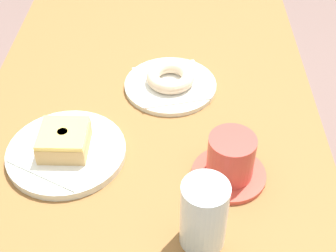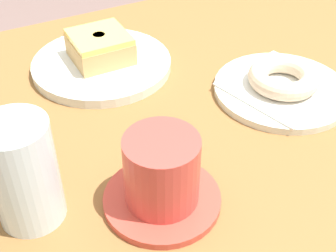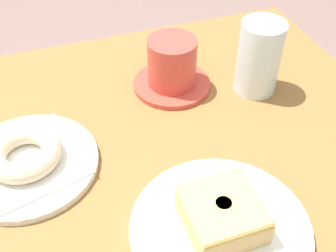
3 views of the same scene
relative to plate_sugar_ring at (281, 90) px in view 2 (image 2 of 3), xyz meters
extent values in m
cube|color=brown|center=(-0.07, 0.04, -0.03)|extent=(1.04, 0.72, 0.05)
cylinder|color=brown|center=(0.36, 0.30, -0.39)|extent=(0.05, 0.05, 0.66)
cylinder|color=silver|center=(0.00, 0.00, 0.00)|extent=(0.21, 0.21, 0.01)
cube|color=white|center=(0.00, 0.00, 0.01)|extent=(0.18, 0.18, 0.00)
torus|color=beige|center=(0.00, 0.00, 0.02)|extent=(0.11, 0.11, 0.03)
cylinder|color=silver|center=(-0.22, 0.19, 0.00)|extent=(0.23, 0.23, 0.02)
cube|color=white|center=(-0.22, 0.19, 0.01)|extent=(0.21, 0.21, 0.00)
cube|color=tan|center=(-0.22, 0.19, 0.03)|extent=(0.09, 0.09, 0.04)
cube|color=#FCD463|center=(-0.22, 0.19, 0.05)|extent=(0.09, 0.09, 0.01)
cylinder|color=tan|center=(-0.22, 0.19, 0.05)|extent=(0.02, 0.02, 0.00)
cylinder|color=silver|center=(-0.40, -0.06, 0.06)|extent=(0.07, 0.07, 0.13)
cylinder|color=#C44235|center=(-0.26, -0.11, 0.00)|extent=(0.14, 0.14, 0.01)
cylinder|color=#C8423A|center=(-0.26, -0.11, 0.05)|extent=(0.08, 0.08, 0.08)
cylinder|color=black|center=(-0.26, -0.11, 0.08)|extent=(0.07, 0.07, 0.00)
camera|label=1|loc=(-0.84, -0.02, 0.65)|focal=50.65mm
camera|label=2|loc=(-0.43, -0.44, 0.40)|focal=49.70mm
camera|label=3|loc=(-0.06, 0.45, 0.45)|focal=45.10mm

